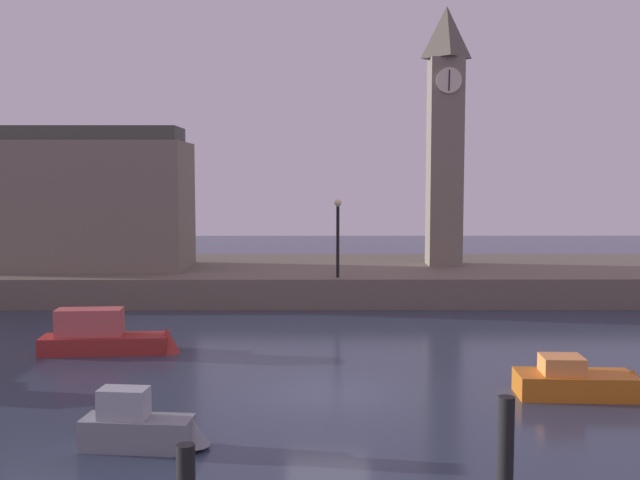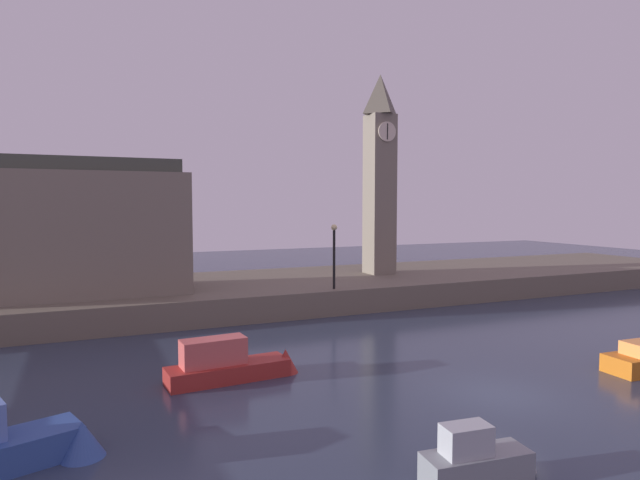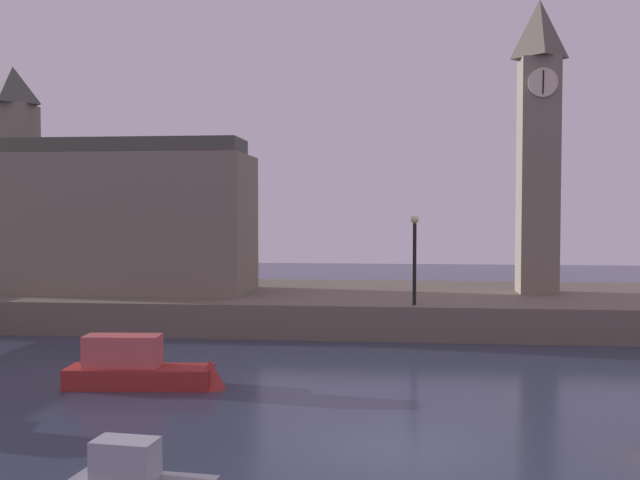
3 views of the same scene
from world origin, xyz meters
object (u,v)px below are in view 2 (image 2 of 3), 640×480
at_px(boat_dinghy_red, 237,364).
at_px(boat_cruiser_grey, 482,461).
at_px(streetlamp, 334,249).
at_px(parliament_hall, 55,227).
at_px(clock_tower, 380,172).
at_px(boat_tour_blue, 8,447).

distance_m(boat_dinghy_red, boat_cruiser_grey, 10.30).
bearing_deg(streetlamp, parliament_hall, 165.07).
bearing_deg(clock_tower, streetlamp, -139.19).
bearing_deg(parliament_hall, boat_tour_blue, -91.44).
height_order(parliament_hall, boat_dinghy_red, parliament_hall).
bearing_deg(boat_cruiser_grey, boat_dinghy_red, 108.99).
bearing_deg(clock_tower, boat_tour_blue, -138.18).
height_order(clock_tower, streetlamp, clock_tower).
relative_size(streetlamp, boat_dinghy_red, 0.74).
bearing_deg(boat_cruiser_grey, streetlamp, 74.99).
bearing_deg(boat_dinghy_red, boat_cruiser_grey, -71.01).
relative_size(parliament_hall, streetlamp, 3.41).
distance_m(streetlamp, boat_cruiser_grey, 20.25).
xyz_separation_m(boat_dinghy_red, boat_tour_blue, (-7.03, -4.56, 0.01)).
bearing_deg(parliament_hall, boat_cruiser_grey, -66.94).
bearing_deg(boat_tour_blue, clock_tower, 41.82).
relative_size(streetlamp, boat_tour_blue, 0.78).
xyz_separation_m(parliament_hall, streetlamp, (15.09, -4.02, -1.41)).
xyz_separation_m(clock_tower, streetlamp, (-6.14, -5.30, -5.01)).
xyz_separation_m(streetlamp, boat_tour_blue, (-15.55, -14.10, -3.35)).
bearing_deg(boat_cruiser_grey, parliament_hall, 113.06).
bearing_deg(boat_tour_blue, streetlamp, 42.21).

